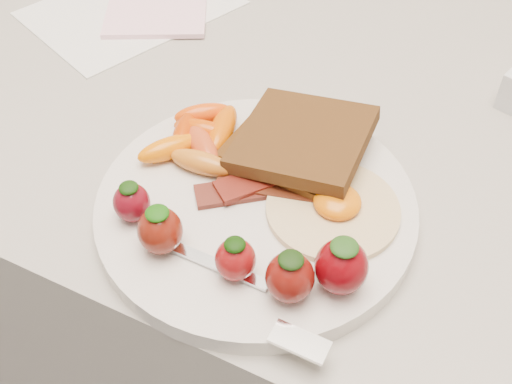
% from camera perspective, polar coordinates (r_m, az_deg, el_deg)
% --- Properties ---
extents(counter, '(2.00, 0.60, 0.90)m').
position_cam_1_polar(counter, '(1.01, 4.01, -12.45)').
color(counter, gray).
rests_on(counter, ground).
extents(plate, '(0.27, 0.27, 0.02)m').
position_cam_1_polar(plate, '(0.54, 0.00, -1.37)').
color(plate, silver).
rests_on(plate, counter).
extents(toast_lower, '(0.11, 0.11, 0.01)m').
position_cam_1_polar(toast_lower, '(0.58, 3.37, 4.15)').
color(toast_lower, '#3A1A08').
rests_on(toast_lower, plate).
extents(toast_upper, '(0.12, 0.12, 0.03)m').
position_cam_1_polar(toast_upper, '(0.56, 4.17, 4.73)').
color(toast_upper, black).
rests_on(toast_upper, toast_lower).
extents(fried_egg, '(0.14, 0.14, 0.02)m').
position_cam_1_polar(fried_egg, '(0.53, 6.96, -1.35)').
color(fried_egg, silver).
rests_on(fried_egg, plate).
extents(bacon_strips, '(0.12, 0.11, 0.01)m').
position_cam_1_polar(bacon_strips, '(0.54, 1.09, 0.78)').
color(bacon_strips, black).
rests_on(bacon_strips, plate).
extents(baby_carrots, '(0.09, 0.11, 0.02)m').
position_cam_1_polar(baby_carrots, '(0.58, -5.11, 4.85)').
color(baby_carrots, '#CB4300').
rests_on(baby_carrots, plate).
extents(strawberries, '(0.21, 0.07, 0.05)m').
position_cam_1_polar(strawberries, '(0.48, -0.83, -5.21)').
color(strawberries, '#600813').
rests_on(strawberries, plate).
extents(fork, '(0.16, 0.05, 0.00)m').
position_cam_1_polar(fork, '(0.47, -0.68, -9.24)').
color(fork, white).
rests_on(fork, plate).
extents(paper_sheet, '(0.25, 0.28, 0.00)m').
position_cam_1_polar(paper_sheet, '(0.82, -11.02, 15.75)').
color(paper_sheet, white).
rests_on(paper_sheet, counter).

